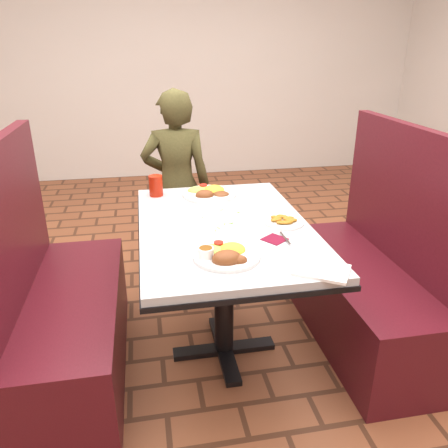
{
  "coord_description": "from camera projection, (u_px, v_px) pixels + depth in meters",
  "views": [
    {
      "loc": [
        -0.35,
        -1.89,
        1.55
      ],
      "look_at": [
        0.0,
        0.0,
        0.75
      ],
      "focal_mm": 35.0,
      "sensor_mm": 36.0,
      "label": 1
    }
  ],
  "objects": [
    {
      "name": "dining_table",
      "position": [
        224.0,
        242.0,
        2.12
      ],
      "size": [
        0.81,
        1.21,
        0.75
      ],
      "color": "silver",
      "rests_on": "ground"
    },
    {
      "name": "booth_bench_left",
      "position": [
        62.0,
        316.0,
        2.11
      ],
      "size": [
        0.47,
        1.2,
        1.17
      ],
      "color": "#53131B",
      "rests_on": "ground"
    },
    {
      "name": "booth_bench_right",
      "position": [
        367.0,
        285.0,
        2.38
      ],
      "size": [
        0.47,
        1.2,
        1.17
      ],
      "color": "#53131B",
      "rests_on": "ground"
    },
    {
      "name": "diner_person",
      "position": [
        177.0,
        185.0,
        3.01
      ],
      "size": [
        0.49,
        0.34,
        1.29
      ],
      "primitive_type": "imported",
      "rotation": [
        0.0,
        0.0,
        3.07
      ],
      "color": "brown",
      "rests_on": "ground"
    },
    {
      "name": "near_dinner_plate",
      "position": [
        225.0,
        252.0,
        1.74
      ],
      "size": [
        0.27,
        0.27,
        0.08
      ],
      "rotation": [
        0.0,
        0.0,
        -0.38
      ],
      "color": "white",
      "rests_on": "dining_table"
    },
    {
      "name": "far_dinner_plate",
      "position": [
        209.0,
        191.0,
        2.47
      ],
      "size": [
        0.3,
        0.3,
        0.08
      ],
      "rotation": [
        0.0,
        0.0,
        -0.24
      ],
      "color": "white",
      "rests_on": "dining_table"
    },
    {
      "name": "plantain_plate",
      "position": [
        284.0,
        221.0,
        2.09
      ],
      "size": [
        0.19,
        0.19,
        0.03
      ],
      "rotation": [
        0.0,
        0.0,
        -0.4
      ],
      "color": "white",
      "rests_on": "dining_table"
    },
    {
      "name": "maroon_napkin",
      "position": [
        275.0,
        239.0,
        1.92
      ],
      "size": [
        0.13,
        0.13,
        0.0
      ],
      "primitive_type": "cube",
      "rotation": [
        0.0,
        0.0,
        0.63
      ],
      "color": "maroon",
      "rests_on": "dining_table"
    },
    {
      "name": "spoon_utensil",
      "position": [
        285.0,
        238.0,
        1.92
      ],
      "size": [
        0.01,
        0.14,
        0.0
      ],
      "primitive_type": "cube",
      "rotation": [
        0.0,
        0.0,
        0.02
      ],
      "color": "silver",
      "rests_on": "dining_table"
    },
    {
      "name": "red_tumbler",
      "position": [
        156.0,
        186.0,
        2.45
      ],
      "size": [
        0.08,
        0.08,
        0.12
      ],
      "primitive_type": "cylinder",
      "color": "#AE1D0B",
      "rests_on": "dining_table"
    },
    {
      "name": "paper_napkin",
      "position": [
        322.0,
        270.0,
        1.65
      ],
      "size": [
        0.25,
        0.24,
        0.01
      ],
      "primitive_type": "cube",
      "rotation": [
        0.0,
        0.0,
        -0.57
      ],
      "color": "white",
      "rests_on": "dining_table"
    },
    {
      "name": "knife_utensil",
      "position": [
        211.0,
        255.0,
        1.76
      ],
      "size": [
        0.08,
        0.14,
        0.0
      ],
      "primitive_type": "cube",
      "rotation": [
        0.0,
        0.0,
        0.5
      ],
      "color": "#BBBBC0",
      "rests_on": "dining_table"
    },
    {
      "name": "fork_utensil",
      "position": [
        207.0,
        258.0,
        1.73
      ],
      "size": [
        0.05,
        0.14,
        0.0
      ],
      "primitive_type": "cube",
      "rotation": [
        0.0,
        0.0,
        -0.29
      ],
      "color": "#B9B9BD",
      "rests_on": "dining_table"
    },
    {
      "name": "lettuce_shreds",
      "position": [
        230.0,
        219.0,
        2.15
      ],
      "size": [
        0.28,
        0.32,
        0.0
      ],
      "primitive_type": null,
      "color": "#82BE4C",
      "rests_on": "dining_table"
    }
  ]
}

